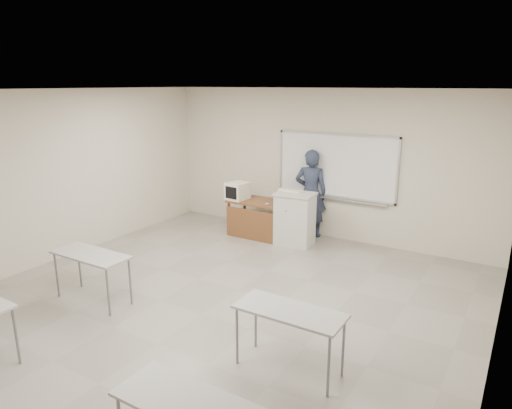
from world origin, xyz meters
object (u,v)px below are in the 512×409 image
Objects in this scene: laptop at (284,200)px; presenter at (311,193)px; whiteboard at (336,167)px; crt_monitor at (238,191)px; keyboard at (290,191)px; mouse at (267,204)px; podium at (295,219)px; instructor_desk at (261,212)px.

laptop is 0.59m from presenter.
crt_monitor is at bearing -156.46° from whiteboard.
laptop is 0.36m from keyboard.
podium is at bearing -7.95° from mouse.
podium reaches higher than laptop.
presenter reaches higher than keyboard.
keyboard is 0.28× the size of presenter.
mouse is (-0.57, -0.10, 0.24)m from podium.
keyboard is at bearing 10.90° from crt_monitor.
laptop is at bearing 143.79° from podium.
presenter is at bearing 77.60° from keyboard.
crt_monitor is at bearing 176.75° from podium.
podium is at bearing -38.68° from laptop.
instructor_desk is 0.31m from mouse.
instructor_desk is 15.29× the size of mouse.
laptop is at bearing 34.46° from presenter.
instructor_desk is 0.79× the size of presenter.
presenter is (0.79, 0.67, 0.36)m from instructor_desk.
mouse is at bearing -174.36° from podium.
laptop reaches higher than instructor_desk.
presenter is (-0.48, -0.11, -0.58)m from whiteboard.
podium is 11.11× the size of mouse.
presenter is at bearing -167.20° from whiteboard.
keyboard reaches higher than podium.
whiteboard reaches higher than presenter.
instructor_desk is 2.87× the size of keyboard.
crt_monitor is 4.62× the size of mouse.
presenter is (1.34, 0.68, -0.02)m from crt_monitor.
presenter is at bearing 40.69° from laptop.
laptop is 0.64× the size of keyboard.
whiteboard reaches higher than keyboard.
presenter is at bearing 83.53° from podium.
laptop is at bearing 40.87° from mouse.
crt_monitor reaches higher than mouse.
presenter is at bearing 40.06° from instructor_desk.
mouse is 0.97m from presenter.
instructor_desk is at bearing -148.45° from whiteboard.
keyboard is at bearing -133.38° from whiteboard.
laptop is (0.95, 0.25, -0.12)m from crt_monitor.
instructor_desk is 4.52× the size of laptop.
crt_monitor is 0.87× the size of keyboard.
whiteboard reaches higher than instructor_desk.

